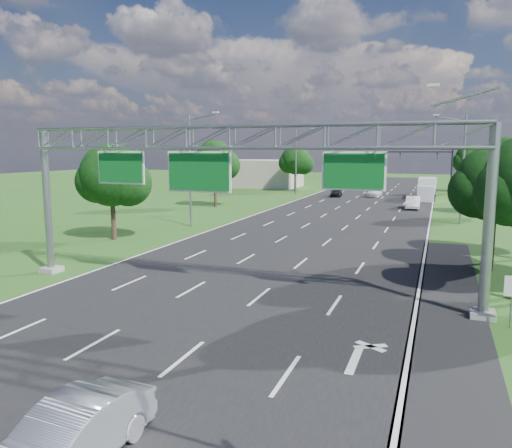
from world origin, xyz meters
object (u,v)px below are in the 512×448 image
at_px(traffic_signal, 425,162).
at_px(regulatory_sign, 512,291).
at_px(silver_sedan, 70,436).
at_px(sign_gantry, 234,150).
at_px(box_truck, 427,189).

bearing_deg(traffic_signal, regulatory_sign, -84.80).
height_order(traffic_signal, silver_sedan, traffic_signal).
distance_m(regulatory_sign, traffic_signal, 54.37).
distance_m(sign_gantry, box_truck, 52.47).
bearing_deg(regulatory_sign, box_truck, 94.93).
relative_size(regulatory_sign, traffic_signal, 0.17).
relative_size(traffic_signal, silver_sedan, 2.74).
distance_m(sign_gantry, traffic_signal, 53.51).
distance_m(traffic_signal, silver_sedan, 67.28).
xyz_separation_m(regulatory_sign, traffic_signal, (-4.92, 54.02, 3.66)).
relative_size(traffic_signal, box_truck, 1.55).
height_order(silver_sedan, box_truck, box_truck).
bearing_deg(traffic_signal, silver_sedan, -94.47).
bearing_deg(regulatory_sign, sign_gantry, 175.17).
height_order(sign_gantry, regulatory_sign, sign_gantry).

